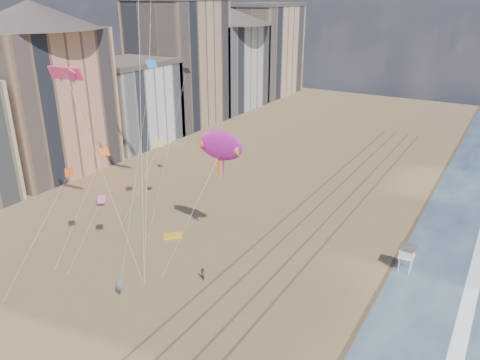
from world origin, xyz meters
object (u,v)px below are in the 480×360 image
grounded_kite (173,236)px  show_kite (221,146)px  kite_flyer_a (119,287)px  kite_flyer_b (202,274)px  lifeguard_stand (407,252)px

grounded_kite → show_kite: 15.12m
grounded_kite → kite_flyer_a: bearing=-116.0°
grounded_kite → kite_flyer_a: (3.24, -12.81, 0.86)m
show_kite → kite_flyer_b: 14.32m
kite_flyer_a → grounded_kite: bearing=84.4°
kite_flyer_a → show_kite: bearing=53.1°
grounded_kite → lifeguard_stand: bearing=-25.9°
lifeguard_stand → kite_flyer_a: 31.47m
kite_flyer_a → kite_flyer_b: 8.87m
grounded_kite → show_kite: size_ratio=0.14×
show_kite → grounded_kite: bearing=-176.3°
lifeguard_stand → kite_flyer_b: size_ratio=2.16×
lifeguard_stand → grounded_kite: lifeguard_stand is taller
kite_flyer_a → kite_flyer_b: kite_flyer_a is taller
lifeguard_stand → kite_flyer_b: bearing=-144.8°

